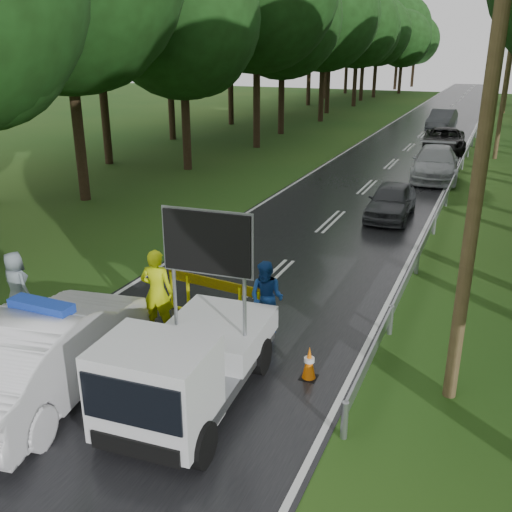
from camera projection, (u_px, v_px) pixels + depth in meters
The scene contains 20 objects.
ground at pixel (155, 389), 10.93m from camera, with size 160.00×160.00×0.00m, color #194714.
road at pixel (409, 147), 36.78m from camera, with size 7.00×140.00×0.02m, color black.
guardrail at pixel (470, 143), 34.94m from camera, with size 0.12×60.06×0.70m.
utility_pole_near at pixel (486, 121), 8.97m from camera, with size 1.40×0.24×10.00m.
utility_pole_mid at pixel (508, 67), 31.38m from camera, with size 1.40×0.24×10.00m.
utility_pole_far at pixel (511, 58), 53.79m from camera, with size 1.40×0.24×10.00m.
police_sedan at pixel (48, 351), 10.58m from camera, with size 2.65×5.39×1.87m.
work_truck at pixel (185, 365), 9.97m from camera, with size 2.18×4.41×3.42m.
barrier at pixel (213, 289), 13.45m from camera, with size 2.54×0.32×1.05m.
officer at pixel (157, 292), 12.74m from camera, with size 0.73×0.48×2.01m, color #C6DC0B.
civilian at pixel (267, 298), 12.82m from camera, with size 0.83×0.64×1.70m, color #174295.
bystander_right at pixel (16, 285), 13.59m from camera, with size 0.80×0.52×1.64m, color slate.
queue_car_first at pixel (391, 201), 21.60m from camera, with size 1.56×3.88×1.32m, color #393B40.
queue_car_second at pixel (435, 163), 27.97m from camera, with size 2.15×5.28×1.53m, color #ACB0B4.
queue_car_third at pixel (444, 140), 34.85m from camera, with size 2.45×5.31×1.48m, color black.
queue_car_fourth at pixel (442, 120), 43.81m from camera, with size 1.69×4.86×1.60m, color #44464C.
cone_center at pixel (111, 360), 11.16m from camera, with size 0.38×0.38×0.80m.
cone_far at pixel (240, 324), 12.74m from camera, with size 0.32×0.32×0.67m.
cone_left_mid at pixel (152, 297), 14.14m from camera, with size 0.31×0.31×0.66m.
cone_right at pixel (309, 363), 11.15m from camera, with size 0.33×0.33×0.71m.
Camera 1 is at (5.47, -7.85, 6.18)m, focal length 40.00 mm.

